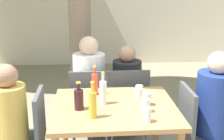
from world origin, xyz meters
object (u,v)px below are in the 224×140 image
patio_chair_0 (28,133)px  drinking_glass_2 (139,93)px  dining_table_front (115,115)px  water_bottle_3 (103,92)px  oil_cruet_2 (93,104)px  drinking_glass_0 (147,115)px  patio_chair_3 (128,100)px  wine_bottle_0 (79,99)px  patio_chair_1 (197,127)px  drinking_glass_3 (145,105)px  drinking_glass_4 (139,89)px  person_seated_3 (126,93)px  person_seated_2 (90,90)px  person_seated_0 (1,133)px  drinking_glass_1 (147,99)px  patio_chair_2 (90,101)px  soda_bottle_1 (95,84)px  person_seated_1 (221,121)px

patio_chair_0 → drinking_glass_2: (1.03, 0.17, 0.29)m
dining_table_front → water_bottle_3: bearing=151.4°
oil_cruet_2 → drinking_glass_0: (0.43, -0.12, -0.06)m
patio_chair_3 → oil_cruet_2: size_ratio=2.84×
wine_bottle_0 → patio_chair_1: bearing=2.9°
drinking_glass_3 → drinking_glass_4: (0.02, 0.46, -0.02)m
patio_chair_0 → person_seated_3: (1.01, 0.97, -0.00)m
person_seated_3 → drinking_glass_4: size_ratio=13.86×
drinking_glass_3 → person_seated_2: bearing=113.2°
person_seated_3 → patio_chair_1: bearing=120.3°
oil_cruet_2 → water_bottle_3: bearing=71.2°
patio_chair_0 → person_seated_2: size_ratio=0.72×
person_seated_3 → person_seated_2: bearing=1.6°
drinking_glass_4 → person_seated_0: bearing=-166.8°
patio_chair_1 → drinking_glass_2: 0.64m
oil_cruet_2 → drinking_glass_2: size_ratio=3.18×
person_seated_2 → drinking_glass_2: bearing=120.8°
dining_table_front → patio_chair_1: 0.80m
patio_chair_3 → drinking_glass_0: 1.12m
person_seated_2 → person_seated_3: bearing=-178.4°
drinking_glass_0 → oil_cruet_2: bearing=165.0°
drinking_glass_1 → person_seated_3: bearing=94.0°
drinking_glass_4 → drinking_glass_2: bearing=-101.7°
person_seated_3 → drinking_glass_3: 1.16m
patio_chair_3 → drinking_glass_1: patio_chair_3 is taller
wine_bottle_0 → dining_table_front: bearing=10.1°
dining_table_front → patio_chair_3: size_ratio=1.25×
patio_chair_0 → patio_chair_1: bearing=90.0°
person_seated_3 → oil_cruet_2: size_ratio=3.58×
drinking_glass_1 → drinking_glass_2: (-0.04, 0.18, -0.01)m
drinking_glass_2 → drinking_glass_3: size_ratio=0.83×
patio_chair_3 → wine_bottle_0: 1.01m
person_seated_2 → person_seated_3: size_ratio=1.10×
wine_bottle_0 → person_seated_0: bearing=175.4°
patio_chair_3 → patio_chair_2: bearing=0.0°
patio_chair_3 → drinking_glass_4: bearing=97.0°
patio_chair_0 → drinking_glass_3: (1.04, -0.15, 0.30)m
soda_bottle_1 → oil_cruet_2: size_ratio=0.94×
water_bottle_3 → drinking_glass_4: bearing=33.9°
wine_bottle_0 → drinking_glass_2: 0.61m
drinking_glass_3 → drinking_glass_4: 0.46m
person_seated_0 → person_seated_2: bearing=139.9°
patio_chair_2 → drinking_glass_2: patio_chair_2 is taller
patio_chair_0 → drinking_glass_4: patio_chair_0 is taller
drinking_glass_4 → drinking_glass_0: bearing=-93.6°
person_seated_1 → person_seated_2: (-1.23, 0.95, 0.00)m
dining_table_front → oil_cruet_2: oil_cruet_2 is taller
dining_table_front → drinking_glass_2: bearing=35.0°
drinking_glass_0 → soda_bottle_1: bearing=121.4°
drinking_glass_0 → water_bottle_3: bearing=129.2°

